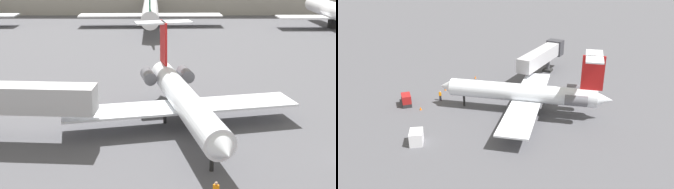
% 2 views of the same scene
% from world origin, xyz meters
% --- Properties ---
extents(ground_plane, '(400.00, 400.00, 0.10)m').
position_xyz_m(ground_plane, '(0.00, 0.00, -0.05)').
color(ground_plane, '#4C4C51').
extents(regional_jet, '(24.90, 26.75, 9.68)m').
position_xyz_m(regional_jet, '(3.02, 1.38, 3.22)').
color(regional_jet, silver).
rests_on(regional_jet, ground_plane).
extents(parked_airliner_centre, '(36.82, 43.72, 13.34)m').
position_xyz_m(parked_airliner_centre, '(-2.96, 69.81, 4.26)').
color(parked_airliner_centre, white).
rests_on(parked_airliner_centre, ground_plane).
extents(parked_airliner_east_mid, '(27.57, 32.82, 13.45)m').
position_xyz_m(parked_airliner_east_mid, '(42.69, 66.11, 4.32)').
color(parked_airliner_east_mid, white).
rests_on(parked_airliner_east_mid, ground_plane).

